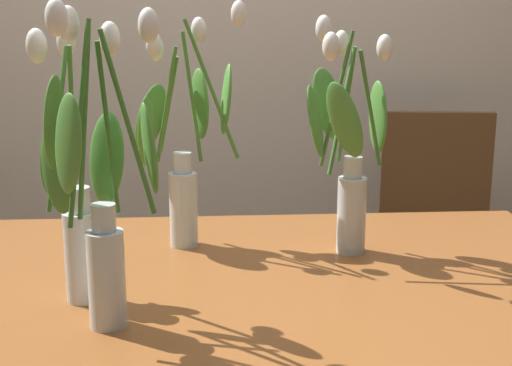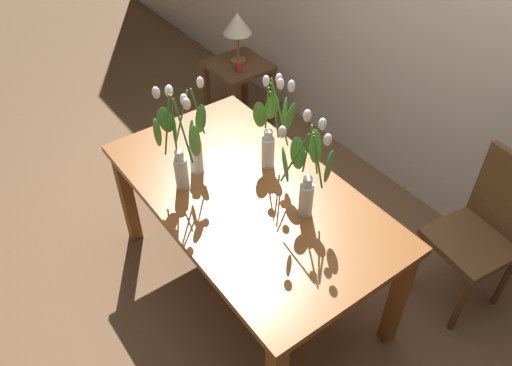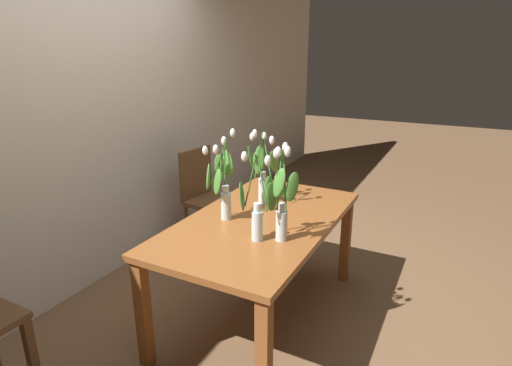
{
  "view_description": "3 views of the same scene",
  "coord_description": "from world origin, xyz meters",
  "px_view_note": "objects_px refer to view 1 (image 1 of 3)",
  "views": [
    {
      "loc": [
        -0.04,
        -1.5,
        1.31
      ],
      "look_at": [
        0.05,
        -0.08,
        0.96
      ],
      "focal_mm": 51.34,
      "sensor_mm": 36.0,
      "label": 1
    },
    {
      "loc": [
        1.53,
        -1.08,
        2.47
      ],
      "look_at": [
        0.09,
        -0.02,
        0.87
      ],
      "focal_mm": 35.32,
      "sensor_mm": 36.0,
      "label": 2
    },
    {
      "loc": [
        -2.25,
        -1.13,
        1.81
      ],
      "look_at": [
        0.01,
        0.04,
        0.98
      ],
      "focal_mm": 28.92,
      "sensor_mm": 36.0,
      "label": 3
    }
  ],
  "objects_px": {
    "dining_table": "(231,313)",
    "tulip_vase_0": "(102,199)",
    "tulip_vase_1": "(74,216)",
    "tulip_vase_3": "(347,157)",
    "tulip_vase_2": "(183,152)",
    "dining_chair": "(438,227)"
  },
  "relations": [
    {
      "from": "tulip_vase_1",
      "to": "dining_chair",
      "type": "xyz_separation_m",
      "value": [
        1.08,
        1.11,
        -0.39
      ]
    },
    {
      "from": "dining_chair",
      "to": "tulip_vase_3",
      "type": "bearing_deg",
      "value": -120.64
    },
    {
      "from": "dining_table",
      "to": "tulip_vase_2",
      "type": "height_order",
      "value": "tulip_vase_2"
    },
    {
      "from": "tulip_vase_0",
      "to": "tulip_vase_1",
      "type": "bearing_deg",
      "value": 121.55
    },
    {
      "from": "tulip_vase_0",
      "to": "tulip_vase_3",
      "type": "bearing_deg",
      "value": 36.6
    },
    {
      "from": "tulip_vase_0",
      "to": "tulip_vase_3",
      "type": "distance_m",
      "value": 0.63
    },
    {
      "from": "tulip_vase_0",
      "to": "tulip_vase_3",
      "type": "relative_size",
      "value": 1.06
    },
    {
      "from": "dining_table",
      "to": "tulip_vase_1",
      "type": "distance_m",
      "value": 0.42
    },
    {
      "from": "dining_table",
      "to": "dining_chair",
      "type": "xyz_separation_m",
      "value": [
        0.78,
        0.99,
        -0.12
      ]
    },
    {
      "from": "tulip_vase_2",
      "to": "dining_chair",
      "type": "height_order",
      "value": "tulip_vase_2"
    },
    {
      "from": "dining_table",
      "to": "tulip_vase_3",
      "type": "bearing_deg",
      "value": 25.6
    },
    {
      "from": "tulip_vase_2",
      "to": "dining_chair",
      "type": "distance_m",
      "value": 1.25
    },
    {
      "from": "tulip_vase_3",
      "to": "tulip_vase_0",
      "type": "bearing_deg",
      "value": -143.4
    },
    {
      "from": "dining_table",
      "to": "tulip_vase_0",
      "type": "height_order",
      "value": "tulip_vase_0"
    },
    {
      "from": "tulip_vase_1",
      "to": "tulip_vase_3",
      "type": "xyz_separation_m",
      "value": [
        0.58,
        0.26,
        0.05
      ]
    },
    {
      "from": "tulip_vase_0",
      "to": "tulip_vase_3",
      "type": "height_order",
      "value": "tulip_vase_0"
    },
    {
      "from": "tulip_vase_1",
      "to": "tulip_vase_3",
      "type": "relative_size",
      "value": 0.97
    },
    {
      "from": "tulip_vase_0",
      "to": "tulip_vase_1",
      "type": "relative_size",
      "value": 1.09
    },
    {
      "from": "dining_table",
      "to": "tulip_vase_3",
      "type": "relative_size",
      "value": 2.92
    },
    {
      "from": "tulip_vase_1",
      "to": "dining_chair",
      "type": "height_order",
      "value": "tulip_vase_1"
    },
    {
      "from": "tulip_vase_1",
      "to": "dining_chair",
      "type": "distance_m",
      "value": 1.6
    },
    {
      "from": "dining_table",
      "to": "tulip_vase_1",
      "type": "relative_size",
      "value": 3.01
    }
  ]
}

